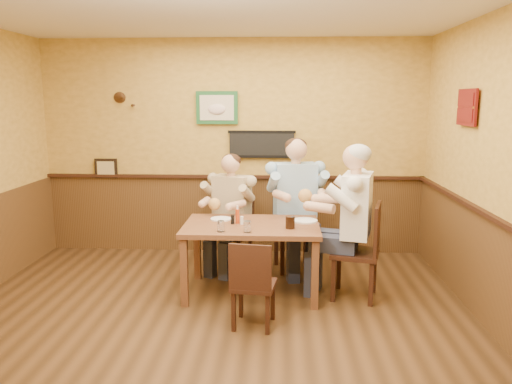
{
  "coord_description": "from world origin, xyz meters",
  "views": [
    {
      "loc": [
        0.62,
        -4.03,
        2.03
      ],
      "look_at": [
        0.38,
        0.94,
        1.1
      ],
      "focal_mm": 35.0,
      "sensor_mm": 36.0,
      "label": 1
    }
  ],
  "objects_px": {
    "chair_right_end": "(355,251)",
    "pepper_shaker": "(233,220)",
    "diner_blue_polo": "(295,212)",
    "salt_shaker": "(242,220)",
    "hot_sauce_bottle": "(237,215)",
    "water_glass_left": "(221,226)",
    "chair_back_right": "(295,229)",
    "diner_white_elder": "(356,230)",
    "water_glass_mid": "(247,227)",
    "chair_back_left": "(232,233)",
    "diner_tan_shirt": "(232,218)",
    "chair_near_side": "(254,283)",
    "dining_table": "(251,233)",
    "cola_tumbler": "(290,222)"
  },
  "relations": [
    {
      "from": "diner_blue_polo",
      "to": "hot_sauce_bottle",
      "type": "xyz_separation_m",
      "value": [
        -0.62,
        -0.74,
        0.12
      ]
    },
    {
      "from": "cola_tumbler",
      "to": "diner_white_elder",
      "type": "bearing_deg",
      "value": 7.2
    },
    {
      "from": "chair_back_left",
      "to": "chair_right_end",
      "type": "distance_m",
      "value": 1.59
    },
    {
      "from": "chair_back_right",
      "to": "pepper_shaker",
      "type": "height_order",
      "value": "chair_back_right"
    },
    {
      "from": "hot_sauce_bottle",
      "to": "pepper_shaker",
      "type": "distance_m",
      "value": 0.07
    },
    {
      "from": "diner_blue_polo",
      "to": "hot_sauce_bottle",
      "type": "height_order",
      "value": "diner_blue_polo"
    },
    {
      "from": "dining_table",
      "to": "chair_back_right",
      "type": "distance_m",
      "value": 0.92
    },
    {
      "from": "hot_sauce_bottle",
      "to": "chair_back_left",
      "type": "bearing_deg",
      "value": 99.95
    },
    {
      "from": "hot_sauce_bottle",
      "to": "salt_shaker",
      "type": "distance_m",
      "value": 0.08
    },
    {
      "from": "water_glass_mid",
      "to": "salt_shaker",
      "type": "height_order",
      "value": "water_glass_mid"
    },
    {
      "from": "hot_sauce_bottle",
      "to": "water_glass_mid",
      "type": "bearing_deg",
      "value": -69.89
    },
    {
      "from": "diner_tan_shirt",
      "to": "diner_white_elder",
      "type": "height_order",
      "value": "diner_white_elder"
    },
    {
      "from": "chair_right_end",
      "to": "diner_white_elder",
      "type": "height_order",
      "value": "diner_white_elder"
    },
    {
      "from": "salt_shaker",
      "to": "water_glass_left",
      "type": "bearing_deg",
      "value": -121.22
    },
    {
      "from": "dining_table",
      "to": "chair_back_left",
      "type": "height_order",
      "value": "chair_back_left"
    },
    {
      "from": "chair_right_end",
      "to": "water_glass_left",
      "type": "xyz_separation_m",
      "value": [
        -1.35,
        -0.24,
        0.3
      ]
    },
    {
      "from": "water_glass_left",
      "to": "water_glass_mid",
      "type": "relative_size",
      "value": 0.97
    },
    {
      "from": "hot_sauce_bottle",
      "to": "pepper_shaker",
      "type": "xyz_separation_m",
      "value": [
        -0.05,
        -0.03,
        -0.04
      ]
    },
    {
      "from": "chair_near_side",
      "to": "salt_shaker",
      "type": "bearing_deg",
      "value": -70.11
    },
    {
      "from": "dining_table",
      "to": "salt_shaker",
      "type": "bearing_deg",
      "value": -175.34
    },
    {
      "from": "dining_table",
      "to": "water_glass_left",
      "type": "bearing_deg",
      "value": -132.26
    },
    {
      "from": "chair_back_right",
      "to": "chair_near_side",
      "type": "xyz_separation_m",
      "value": [
        -0.41,
        -1.55,
        -0.09
      ]
    },
    {
      "from": "chair_near_side",
      "to": "diner_white_elder",
      "type": "relative_size",
      "value": 0.57
    },
    {
      "from": "dining_table",
      "to": "water_glass_left",
      "type": "relative_size",
      "value": 12.84
    },
    {
      "from": "diner_tan_shirt",
      "to": "diner_white_elder",
      "type": "xyz_separation_m",
      "value": [
        1.35,
        -0.84,
        0.09
      ]
    },
    {
      "from": "dining_table",
      "to": "chair_near_side",
      "type": "bearing_deg",
      "value": -85.17
    },
    {
      "from": "chair_right_end",
      "to": "water_glass_left",
      "type": "bearing_deg",
      "value": -64.97
    },
    {
      "from": "diner_blue_polo",
      "to": "water_glass_left",
      "type": "height_order",
      "value": "diner_blue_polo"
    },
    {
      "from": "chair_near_side",
      "to": "hot_sauce_bottle",
      "type": "xyz_separation_m",
      "value": [
        -0.21,
        0.81,
        0.43
      ]
    },
    {
      "from": "chair_back_right",
      "to": "chair_right_end",
      "type": "bearing_deg",
      "value": -65.92
    },
    {
      "from": "dining_table",
      "to": "chair_back_left",
      "type": "relative_size",
      "value": 1.59
    },
    {
      "from": "diner_tan_shirt",
      "to": "water_glass_left",
      "type": "height_order",
      "value": "diner_tan_shirt"
    },
    {
      "from": "chair_back_left",
      "to": "diner_blue_polo",
      "type": "distance_m",
      "value": 0.8
    },
    {
      "from": "dining_table",
      "to": "salt_shaker",
      "type": "relative_size",
      "value": 16.85
    },
    {
      "from": "diner_blue_polo",
      "to": "salt_shaker",
      "type": "relative_size",
      "value": 17.14
    },
    {
      "from": "diner_blue_polo",
      "to": "water_glass_mid",
      "type": "bearing_deg",
      "value": -125.76
    },
    {
      "from": "chair_near_side",
      "to": "salt_shaker",
      "type": "xyz_separation_m",
      "value": [
        -0.16,
        0.77,
        0.39
      ]
    },
    {
      "from": "chair_right_end",
      "to": "pepper_shaker",
      "type": "distance_m",
      "value": 1.3
    },
    {
      "from": "chair_back_right",
      "to": "hot_sauce_bottle",
      "type": "height_order",
      "value": "chair_back_right"
    },
    {
      "from": "diner_blue_polo",
      "to": "water_glass_left",
      "type": "relative_size",
      "value": 13.06
    },
    {
      "from": "chair_back_left",
      "to": "pepper_shaker",
      "type": "height_order",
      "value": "chair_back_left"
    },
    {
      "from": "diner_white_elder",
      "to": "water_glass_mid",
      "type": "distance_m",
      "value": 1.12
    },
    {
      "from": "pepper_shaker",
      "to": "diner_tan_shirt",
      "type": "bearing_deg",
      "value": 96.03
    },
    {
      "from": "chair_back_right",
      "to": "chair_back_left",
      "type": "bearing_deg",
      "value": 168.74
    },
    {
      "from": "chair_back_left",
      "to": "diner_tan_shirt",
      "type": "relative_size",
      "value": 0.7
    },
    {
      "from": "chair_back_right",
      "to": "diner_tan_shirt",
      "type": "relative_size",
      "value": 0.79
    },
    {
      "from": "chair_back_left",
      "to": "diner_tan_shirt",
      "type": "bearing_deg",
      "value": 0.0
    },
    {
      "from": "diner_blue_polo",
      "to": "hot_sauce_bottle",
      "type": "bearing_deg",
      "value": -141.21
    },
    {
      "from": "diner_blue_polo",
      "to": "cola_tumbler",
      "type": "relative_size",
      "value": 11.54
    },
    {
      "from": "chair_near_side",
      "to": "salt_shaker",
      "type": "distance_m",
      "value": 0.88
    }
  ]
}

